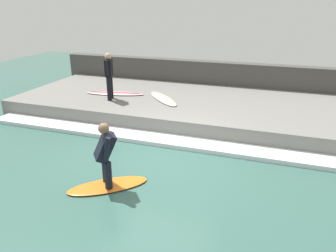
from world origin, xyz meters
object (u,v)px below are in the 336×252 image
surfer_waiting_near (109,74)px  surfboard_spare (163,98)px  surfboard_waiting_near (115,93)px  surfboard_riding (108,186)px  surfer_riding (105,152)px

surfer_waiting_near → surfboard_spare: surfer_waiting_near is taller
surfboard_waiting_near → surfboard_riding: bearing=-154.2°
surfer_riding → surfboard_spare: 4.77m
surfboard_waiting_near → surfer_riding: bearing=-154.2°
surfboard_waiting_near → surfboard_spare: surfboard_waiting_near is taller
surfer_riding → surfboard_waiting_near: bearing=25.8°
surfer_waiting_near → surfboard_waiting_near: 1.03m
surfboard_waiting_near → surfboard_spare: size_ratio=1.23×
surfboard_riding → surfer_riding: (0.00, 0.00, 0.77)m
surfboard_riding → surfer_riding: bearing=0.0°
surfer_riding → surfboard_spare: bearing=6.1°
surfer_riding → surfboard_riding: bearing=0.0°
surfboard_waiting_near → surfboard_spare: bearing=-91.5°
surfer_riding → surfboard_spare: (4.74, 0.51, -0.27)m
surfboard_spare → surfer_riding: bearing=-173.9°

